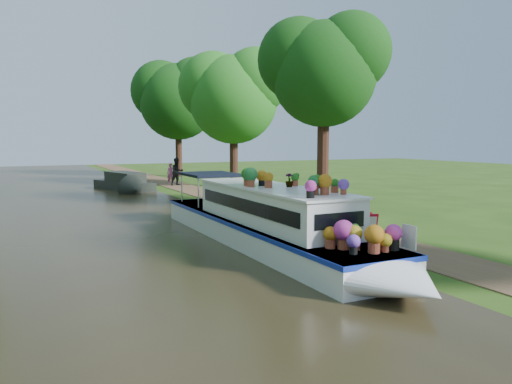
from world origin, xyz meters
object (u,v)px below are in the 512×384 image
object	(u,v)px
pedestrian_pink	(171,174)
pedestrian_dark	(177,172)
plant_boat	(272,221)
second_boat	(125,183)
sandwich_board	(367,228)

from	to	relation	value
pedestrian_pink	pedestrian_dark	bearing A→B (deg)	-72.28
plant_boat	second_boat	distance (m)	19.32
plant_boat	second_boat	bearing A→B (deg)	91.48
second_boat	pedestrian_dark	world-z (taller)	pedestrian_dark
plant_boat	pedestrian_pink	xyz separation A→B (m)	(3.32, 21.94, -0.06)
pedestrian_pink	sandwich_board	bearing A→B (deg)	-81.48
second_boat	pedestrian_dark	distance (m)	4.33
plant_boat	second_boat	xyz separation A→B (m)	(-0.50, 19.31, -0.38)
second_boat	pedestrian_pink	bearing A→B (deg)	18.40
second_boat	pedestrian_pink	size ratio (longest dim) A/B	4.15
plant_boat	pedestrian_dark	distance (m)	21.20
plant_boat	sandwich_board	size ratio (longest dim) A/B	15.12
sandwich_board	pedestrian_pink	xyz separation A→B (m)	(0.08, 22.36, 0.36)
pedestrian_pink	pedestrian_dark	distance (m)	1.06
second_boat	pedestrian_pink	world-z (taller)	pedestrian_pink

